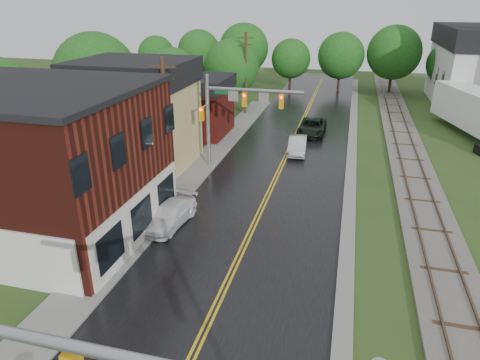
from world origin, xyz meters
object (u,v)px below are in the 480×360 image
at_px(tree_left_e, 232,68).
at_px(pickup_white, 170,215).
at_px(traffic_signal_far, 235,106).
at_px(tree_left_c, 173,78).
at_px(utility_pole_b, 166,124).
at_px(sedan_silver, 297,145).
at_px(utility_pole_c, 246,72).
at_px(tree_left_b, 97,77).
at_px(suv_dark, 312,127).
at_px(brick_building, 20,160).
at_px(semi_trailer, 480,112).

relative_size(tree_left_e, pickup_white, 1.82).
relative_size(traffic_signal_far, tree_left_c, 0.96).
height_order(utility_pole_b, sedan_silver, utility_pole_b).
distance_m(utility_pole_b, utility_pole_c, 22.00).
bearing_deg(utility_pole_c, tree_left_b, -132.39).
distance_m(suv_dark, pickup_white, 21.35).
xyz_separation_m(traffic_signal_far, pickup_white, (-1.33, -9.75, -4.32)).
distance_m(tree_left_b, pickup_white, 20.26).
bearing_deg(pickup_white, tree_left_c, 118.50).
relative_size(brick_building, suv_dark, 2.66).
height_order(brick_building, tree_left_c, brick_building).
xyz_separation_m(traffic_signal_far, utility_pole_c, (-3.33, 17.00, -0.25)).
distance_m(pickup_white, semi_trailer, 31.91).
distance_m(utility_pole_b, pickup_white, 6.57).
distance_m(utility_pole_c, tree_left_c, 8.16).
xyz_separation_m(sedan_silver, semi_trailer, (16.01, 8.86, 1.78)).
height_order(traffic_signal_far, utility_pole_c, utility_pole_c).
height_order(brick_building, semi_trailer, brick_building).
height_order(utility_pole_c, tree_left_b, tree_left_b).
relative_size(tree_left_e, suv_dark, 1.52).
xyz_separation_m(brick_building, suv_dark, (13.95, 22.65, -3.40)).
xyz_separation_m(tree_left_e, sedan_silver, (9.65, -14.11, -4.11)).
relative_size(utility_pole_c, sedan_silver, 2.11).
relative_size(pickup_white, semi_trailer, 0.32).
height_order(traffic_signal_far, pickup_white, traffic_signal_far).
distance_m(traffic_signal_far, semi_trailer, 24.57).
relative_size(utility_pole_c, semi_trailer, 0.64).
height_order(utility_pole_b, semi_trailer, utility_pole_b).
height_order(utility_pole_c, pickup_white, utility_pole_c).
distance_m(suv_dark, semi_trailer, 15.73).
relative_size(tree_left_e, sedan_silver, 1.91).
bearing_deg(brick_building, utility_pole_b, 50.93).
relative_size(utility_pole_b, sedan_silver, 2.11).
bearing_deg(tree_left_b, suv_dark, 16.59).
xyz_separation_m(brick_building, tree_left_b, (-5.36, 16.90, 1.57)).
height_order(sedan_silver, pickup_white, sedan_silver).
bearing_deg(tree_left_b, sedan_silver, -0.35).
bearing_deg(brick_building, suv_dark, 58.37).
bearing_deg(utility_pole_c, tree_left_e, 137.16).
xyz_separation_m(traffic_signal_far, tree_left_e, (-5.38, 18.90, -0.16)).
height_order(pickup_white, semi_trailer, semi_trailer).
xyz_separation_m(utility_pole_c, pickup_white, (2.00, -26.75, -4.07)).
distance_m(traffic_signal_far, utility_pole_c, 17.33).
distance_m(traffic_signal_far, suv_dark, 12.48).
xyz_separation_m(brick_building, utility_pole_b, (5.68, 7.00, 0.57)).
xyz_separation_m(tree_left_c, suv_dark, (15.32, -2.24, -3.77)).
bearing_deg(pickup_white, utility_pole_b, 119.56).
distance_m(tree_left_c, suv_dark, 15.93).
xyz_separation_m(traffic_signal_far, suv_dark, (4.94, 10.66, -4.23)).
xyz_separation_m(suv_dark, pickup_white, (-6.27, -20.41, -0.10)).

